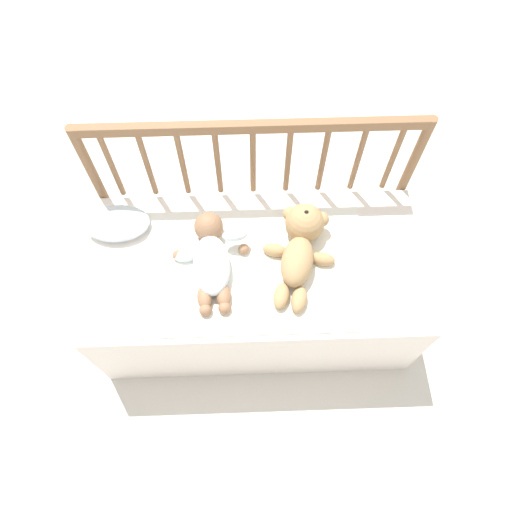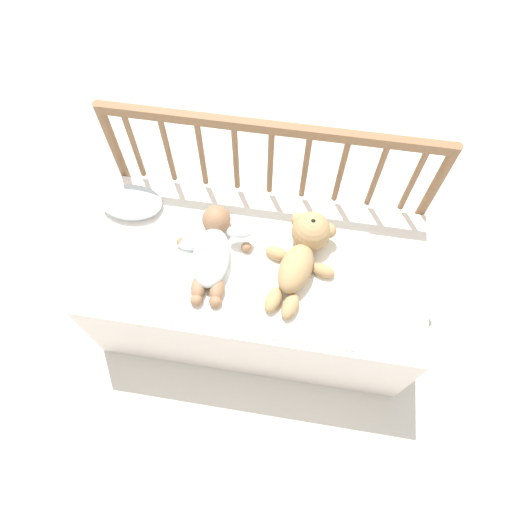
{
  "view_description": "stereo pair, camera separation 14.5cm",
  "coord_description": "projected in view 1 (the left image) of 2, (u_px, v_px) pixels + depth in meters",
  "views": [
    {
      "loc": [
        -0.03,
        -0.77,
        1.9
      ],
      "look_at": [
        0.0,
        -0.01,
        0.5
      ],
      "focal_mm": 32.0,
      "sensor_mm": 36.0,
      "label": 1
    },
    {
      "loc": [
        0.12,
        -0.76,
        1.9
      ],
      "look_at": [
        0.0,
        -0.01,
        0.5
      ],
      "focal_mm": 32.0,
      "sensor_mm": 36.0,
      "label": 2
    }
  ],
  "objects": [
    {
      "name": "blanket",
      "position": [
        257.0,
        268.0,
        1.64
      ],
      "size": [
        0.79,
        0.5,
        0.01
      ],
      "color": "white",
      "rests_on": "crib_mattress"
    },
    {
      "name": "crib_mattress",
      "position": [
        256.0,
        287.0,
        1.85
      ],
      "size": [
        1.23,
        0.6,
        0.44
      ],
      "color": "white",
      "rests_on": "ground_plane"
    },
    {
      "name": "teddy_bear",
      "position": [
        301.0,
        244.0,
        1.62
      ],
      "size": [
        0.27,
        0.41,
        0.15
      ],
      "color": "tan",
      "rests_on": "crib_mattress"
    },
    {
      "name": "baby",
      "position": [
        211.0,
        258.0,
        1.61
      ],
      "size": [
        0.28,
        0.39,
        0.11
      ],
      "color": "white",
      "rests_on": "crib_mattress"
    },
    {
      "name": "crib_rail",
      "position": [
        253.0,
        169.0,
        1.7
      ],
      "size": [
        1.23,
        0.04,
        0.8
      ],
      "color": "brown",
      "rests_on": "ground_plane"
    },
    {
      "name": "ground_plane",
      "position": [
        256.0,
        307.0,
        2.04
      ],
      "size": [
        12.0,
        12.0,
        0.0
      ],
      "primitive_type": "plane",
      "color": "silver"
    },
    {
      "name": "small_pillow",
      "position": [
        117.0,
        223.0,
        1.7
      ],
      "size": [
        0.24,
        0.16,
        0.06
      ],
      "color": "silver",
      "rests_on": "crib_mattress"
    }
  ]
}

